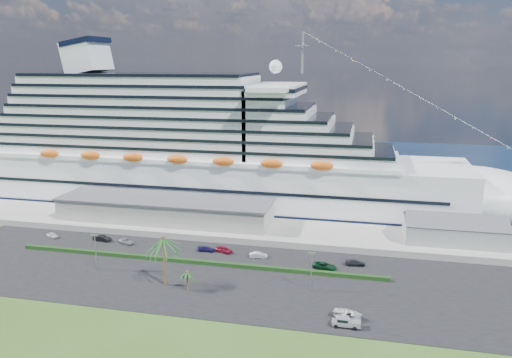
% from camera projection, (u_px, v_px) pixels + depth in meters
% --- Properties ---
extents(ground, '(420.00, 420.00, 0.00)m').
position_uv_depth(ground, '(205.00, 299.00, 98.27)').
color(ground, '#334D19').
rests_on(ground, ground).
extents(asphalt_lot, '(140.00, 38.00, 0.12)m').
position_uv_depth(asphalt_lot, '(221.00, 276.00, 108.70)').
color(asphalt_lot, black).
rests_on(asphalt_lot, ground).
extents(wharf, '(240.00, 20.00, 1.80)m').
position_uv_depth(wharf, '(251.00, 229.00, 136.03)').
color(wharf, gray).
rests_on(wharf, ground).
extents(water, '(420.00, 160.00, 0.02)m').
position_uv_depth(water, '(297.00, 166.00, 221.68)').
color(water, black).
rests_on(water, ground).
extents(cruise_ship, '(191.00, 38.00, 54.00)m').
position_uv_depth(cruise_ship, '(203.00, 154.00, 159.75)').
color(cruise_ship, silver).
rests_on(cruise_ship, ground).
extents(terminal_building, '(61.00, 15.00, 6.30)m').
position_uv_depth(terminal_building, '(165.00, 209.00, 140.41)').
color(terminal_building, gray).
rests_on(terminal_building, wharf).
extents(port_shed, '(24.00, 12.31, 7.37)m').
position_uv_depth(port_shed, '(454.00, 231.00, 124.15)').
color(port_shed, gray).
rests_on(port_shed, wharf).
extents(hedge, '(88.00, 1.10, 0.90)m').
position_uv_depth(hedge, '(194.00, 262.00, 115.03)').
color(hedge, black).
rests_on(hedge, asphalt_lot).
extents(lamp_post_left, '(1.60, 0.35, 8.27)m').
position_uv_depth(lamp_post_left, '(95.00, 248.00, 110.59)').
color(lamp_post_left, gray).
rests_on(lamp_post_left, asphalt_lot).
extents(lamp_post_right, '(1.60, 0.35, 8.27)m').
position_uv_depth(lamp_post_right, '(311.00, 267.00, 100.37)').
color(lamp_post_right, gray).
rests_on(lamp_post_right, asphalt_lot).
extents(palm_tall, '(8.82, 8.82, 11.13)m').
position_uv_depth(palm_tall, '(163.00, 244.00, 102.07)').
color(palm_tall, '#47301E').
rests_on(palm_tall, ground).
extents(palm_short, '(3.53, 3.53, 4.56)m').
position_uv_depth(palm_short, '(187.00, 274.00, 100.75)').
color(palm_short, '#47301E').
rests_on(palm_short, ground).
extents(parked_car_0, '(4.05, 2.77, 1.28)m').
position_uv_depth(parked_car_0, '(52.00, 235.00, 131.83)').
color(parked_car_0, silver).
rests_on(parked_car_0, asphalt_lot).
extents(parked_car_1, '(4.87, 1.99, 1.57)m').
position_uv_depth(parked_car_1, '(102.00, 238.00, 129.27)').
color(parked_car_1, black).
rests_on(parked_car_1, asphalt_lot).
extents(parked_car_2, '(4.89, 3.64, 1.23)m').
position_uv_depth(parked_car_2, '(126.00, 241.00, 127.49)').
color(parked_car_2, gray).
rests_on(parked_car_2, asphalt_lot).
extents(parked_car_3, '(4.35, 1.94, 1.24)m').
position_uv_depth(parked_car_3, '(206.00, 249.00, 122.30)').
color(parked_car_3, '#1C1750').
rests_on(parked_car_3, asphalt_lot).
extents(parked_car_4, '(4.83, 3.30, 1.53)m').
position_uv_depth(parked_car_4, '(224.00, 249.00, 121.57)').
color(parked_car_4, maroon).
rests_on(parked_car_4, asphalt_lot).
extents(parked_car_5, '(4.39, 2.10, 1.39)m').
position_uv_depth(parked_car_5, '(258.00, 255.00, 118.20)').
color(parked_car_5, silver).
rests_on(parked_car_5, asphalt_lot).
extents(parked_car_6, '(5.74, 3.62, 1.48)m').
position_uv_depth(parked_car_6, '(325.00, 266.00, 111.89)').
color(parked_car_6, black).
rests_on(parked_car_6, asphalt_lot).
extents(parked_car_7, '(4.69, 2.49, 1.30)m').
position_uv_depth(parked_car_7, '(355.00, 263.00, 113.89)').
color(parked_car_7, '#222227').
rests_on(parked_car_7, asphalt_lot).
extents(pickup_truck, '(5.03, 2.01, 1.77)m').
position_uv_depth(pickup_truck, '(346.00, 322.00, 87.45)').
color(pickup_truck, black).
rests_on(pickup_truck, asphalt_lot).
extents(boat_trailer, '(6.20, 4.48, 1.72)m').
position_uv_depth(boat_trailer, '(348.00, 313.00, 90.13)').
color(boat_trailer, gray).
rests_on(boat_trailer, asphalt_lot).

